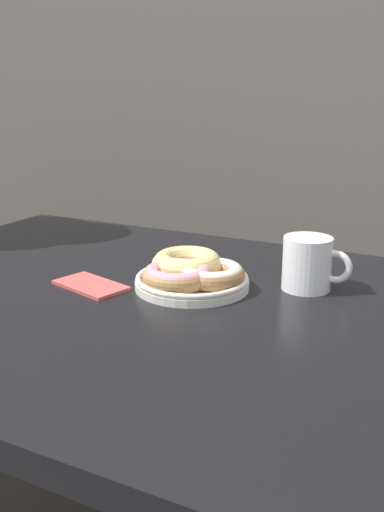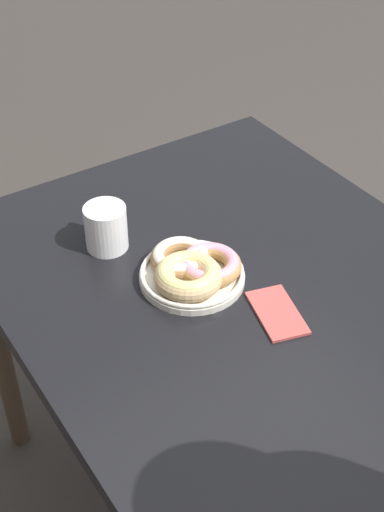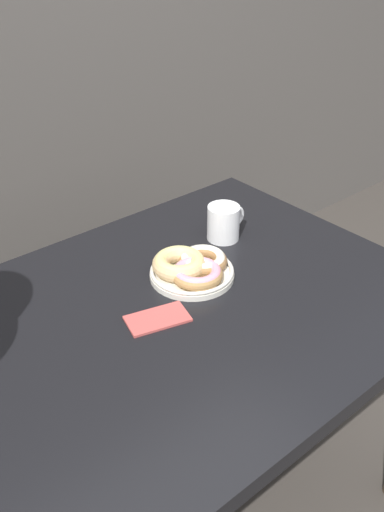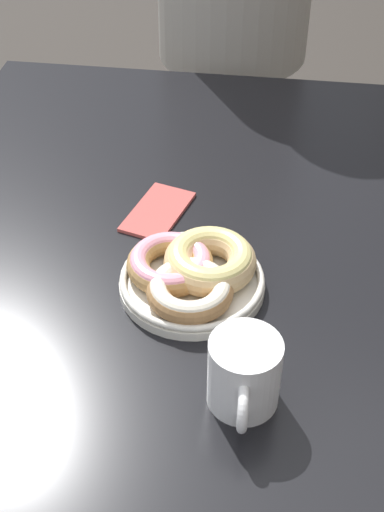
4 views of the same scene
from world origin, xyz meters
name	(u,v)px [view 1 (image 1 of 4)]	position (x,y,z in m)	size (l,w,h in m)	color
wall_back	(301,15)	(0.00, 1.12, 1.30)	(8.00, 0.05, 2.60)	#56514C
dining_table	(128,332)	(0.00, 0.15, 0.67)	(1.14, 0.86, 0.75)	black
donut_plate	(191,272)	(0.09, 0.23, 0.78)	(0.21, 0.23, 0.06)	silver
coffee_mug	(308,263)	(0.28, 0.31, 0.80)	(0.12, 0.09, 0.10)	white
napkin	(91,285)	(-0.07, 0.15, 0.75)	(0.15, 0.11, 0.01)	#BC4C47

